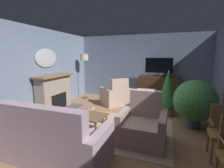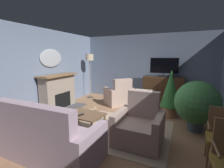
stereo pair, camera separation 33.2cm
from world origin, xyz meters
name	(u,v)px [view 1 (the left image)]	position (x,y,z in m)	size (l,w,h in m)	color
ground_plane	(118,128)	(0.00, 0.00, -0.02)	(5.91, 6.68, 0.04)	#936B4C
wall_back	(140,67)	(0.00, 3.09, 1.34)	(5.91, 0.10, 2.68)	slate
wall_left	(32,72)	(-2.70, 0.00, 1.34)	(0.10, 6.68, 2.68)	slate
rug_central	(122,130)	(0.16, -0.12, 0.01)	(2.34, 2.07, 0.01)	tan
fireplace	(55,94)	(-2.38, 0.54, 0.57)	(0.85, 1.51, 1.20)	#4C4C51
wall_mirror_oval	(47,58)	(-2.62, 0.54, 1.74)	(0.06, 0.95, 0.60)	#B2B7BF
tv_cabinet	(158,90)	(0.78, 2.74, 0.49)	(1.48, 0.51, 1.03)	black
television	(159,67)	(0.78, 2.69, 1.41)	(1.02, 0.20, 0.71)	black
coffee_table	(86,117)	(-0.60, -0.57, 0.41)	(0.97, 0.68, 0.46)	brown
tv_remote	(83,116)	(-0.61, -0.70, 0.47)	(0.17, 0.05, 0.02)	black
sofa_floral	(52,141)	(-0.67, -1.65, 0.35)	(1.97, 0.86, 1.06)	#AD93A3
armchair_angled_to_table	(143,126)	(0.71, -0.46, 0.34)	(0.96, 0.89, 1.07)	#A3897F
armchair_in_far_corner	(116,96)	(-0.69, 1.89, 0.33)	(1.23, 1.24, 1.01)	#BC9E8E
side_chair_far_end	(223,131)	(2.11, -0.60, 0.51)	(0.45, 0.46, 0.95)	olive
potted_plant_leafy_by_curtain	(167,91)	(1.15, 1.34, 0.77)	(0.56, 0.56, 1.41)	#99664C
potted_plant_small_fern_corner	(195,101)	(1.81, 0.63, 0.70)	(1.03, 1.03, 1.23)	#3D4C5B
cat	(89,112)	(-1.10, 0.49, 0.11)	(0.24, 0.75, 0.22)	#937A5B
floor_lamp	(84,62)	(-2.22, 2.28, 1.58)	(0.33, 0.33, 1.89)	#4C4233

